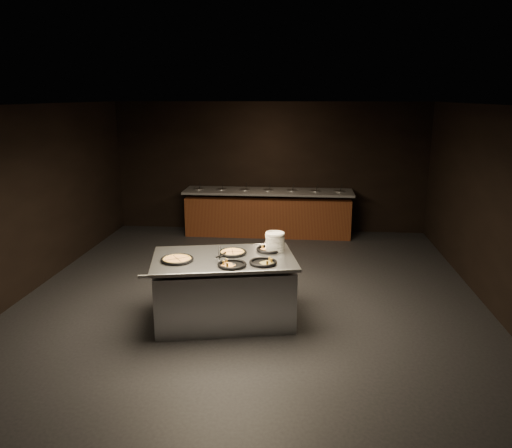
{
  "coord_description": "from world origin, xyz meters",
  "views": [
    {
      "loc": [
        0.76,
        -7.19,
        3.03
      ],
      "look_at": [
        0.04,
        0.3,
        1.08
      ],
      "focal_mm": 35.0,
      "sensor_mm": 36.0,
      "label": 1
    }
  ],
  "objects_px": {
    "pan_cheese_whole": "(232,252)",
    "pan_veggie_whole": "(177,259)",
    "plate_stack": "(275,242)",
    "serving_counter": "(224,290)"
  },
  "relations": [
    {
      "from": "pan_cheese_whole",
      "to": "pan_veggie_whole",
      "type": "bearing_deg",
      "value": -151.91
    },
    {
      "from": "plate_stack",
      "to": "pan_cheese_whole",
      "type": "relative_size",
      "value": 0.68
    },
    {
      "from": "plate_stack",
      "to": "pan_cheese_whole",
      "type": "xyz_separation_m",
      "value": [
        -0.57,
        -0.19,
        -0.11
      ]
    },
    {
      "from": "pan_veggie_whole",
      "to": "pan_cheese_whole",
      "type": "bearing_deg",
      "value": 28.09
    },
    {
      "from": "pan_veggie_whole",
      "to": "serving_counter",
      "type": "bearing_deg",
      "value": 18.74
    },
    {
      "from": "pan_cheese_whole",
      "to": "plate_stack",
      "type": "bearing_deg",
      "value": 18.35
    },
    {
      "from": "plate_stack",
      "to": "pan_veggie_whole",
      "type": "height_order",
      "value": "plate_stack"
    },
    {
      "from": "serving_counter",
      "to": "pan_cheese_whole",
      "type": "height_order",
      "value": "pan_cheese_whole"
    },
    {
      "from": "serving_counter",
      "to": "pan_veggie_whole",
      "type": "xyz_separation_m",
      "value": [
        -0.59,
        -0.2,
        0.5
      ]
    },
    {
      "from": "pan_veggie_whole",
      "to": "pan_cheese_whole",
      "type": "height_order",
      "value": "same"
    }
  ]
}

